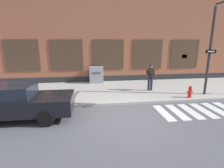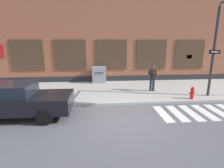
# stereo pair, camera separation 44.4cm
# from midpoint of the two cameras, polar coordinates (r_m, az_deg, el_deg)

# --- Properties ---
(ground_plane) EXTENTS (160.00, 160.00, 0.00)m
(ground_plane) POSITION_cam_midpoint_polar(r_m,az_deg,el_deg) (7.90, 5.70, -10.99)
(ground_plane) COLOR #56565B
(sidewalk) EXTENTS (28.00, 5.27, 0.12)m
(sidewalk) POSITION_cam_midpoint_polar(r_m,az_deg,el_deg) (11.81, 1.97, -2.12)
(sidewalk) COLOR #ADAAA3
(sidewalk) RESTS_ON ground
(building_backdrop) EXTENTS (28.00, 4.06, 9.26)m
(building_backdrop) POSITION_cam_midpoint_polar(r_m,az_deg,el_deg) (16.01, 0.03, 18.57)
(building_backdrop) COLOR #99563D
(building_backdrop) RESTS_ON ground
(crosswalk) EXTENTS (5.20, 1.90, 0.01)m
(crosswalk) POSITION_cam_midpoint_polar(r_m,az_deg,el_deg) (9.82, 30.84, -7.85)
(crosswalk) COLOR silver
(crosswalk) RESTS_ON ground
(red_car) EXTENTS (4.62, 2.02, 1.53)m
(red_car) POSITION_cam_midpoint_polar(r_m,az_deg,el_deg) (8.65, -27.28, -4.81)
(red_car) COLOR black
(red_car) RESTS_ON ground
(busker) EXTENTS (0.72, 0.61, 1.74)m
(busker) POSITION_cam_midpoint_polar(r_m,az_deg,el_deg) (11.60, 14.15, 2.51)
(busker) COLOR #1E233D
(busker) RESTS_ON sidewalk
(utility_box) EXTENTS (1.07, 0.66, 1.26)m
(utility_box) POSITION_cam_midpoint_polar(r_m,az_deg,el_deg) (13.70, -3.30, 3.08)
(utility_box) COLOR gray
(utility_box) RESTS_ON sidewalk
(fire_hydrant) EXTENTS (0.38, 0.20, 0.70)m
(fire_hydrant) POSITION_cam_midpoint_polar(r_m,az_deg,el_deg) (10.93, 25.77, -2.64)
(fire_hydrant) COLOR red
(fire_hydrant) RESTS_ON sidewalk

